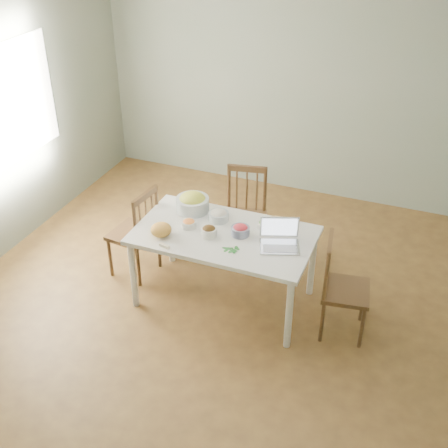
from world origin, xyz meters
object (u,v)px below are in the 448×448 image
at_px(chair_right, 346,289).
at_px(bowl_squash, 192,202).
at_px(chair_far, 244,217).
at_px(chair_left, 133,231).
at_px(laptop, 280,236).
at_px(dining_table, 224,267).
at_px(bread_boule, 161,230).

bearing_deg(chair_right, bowl_squash, 70.94).
relative_size(chair_far, chair_left, 1.03).
bearing_deg(laptop, chair_right, -18.63).
bearing_deg(dining_table, chair_left, 174.95).
height_order(bowl_squash, laptop, laptop).
distance_m(chair_right, bowl_squash, 1.62).
distance_m(chair_far, laptop, 1.03).
relative_size(chair_far, chair_right, 1.05).
bearing_deg(dining_table, laptop, -3.42).
relative_size(bowl_squash, laptop, 0.93).
relative_size(chair_right, bowl_squash, 3.01).
bearing_deg(chair_right, bread_boule, 88.71).
bearing_deg(chair_left, bowl_squash, 113.37).
height_order(chair_right, laptop, laptop).
distance_m(dining_table, chair_right, 1.14).
xyz_separation_m(chair_far, chair_left, (-0.93, -0.63, -0.01)).
relative_size(chair_left, bowl_squash, 3.06).
bearing_deg(dining_table, bowl_squash, 148.19).
height_order(bread_boule, bowl_squash, bowl_squash).
height_order(chair_far, laptop, laptop).
distance_m(chair_left, laptop, 1.58).
distance_m(dining_table, laptop, 0.72).
height_order(chair_far, chair_left, chair_far).
bearing_deg(chair_left, laptop, 92.01).
bearing_deg(chair_right, chair_far, 49.68).
relative_size(chair_left, laptop, 2.83).
relative_size(dining_table, chair_right, 1.70).
height_order(chair_right, bowl_squash, chair_right).
relative_size(dining_table, chair_far, 1.63).
bearing_deg(chair_right, laptop, 82.51).
xyz_separation_m(dining_table, chair_right, (1.13, -0.02, 0.10)).
xyz_separation_m(chair_far, bread_boule, (-0.43, -0.95, 0.32)).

